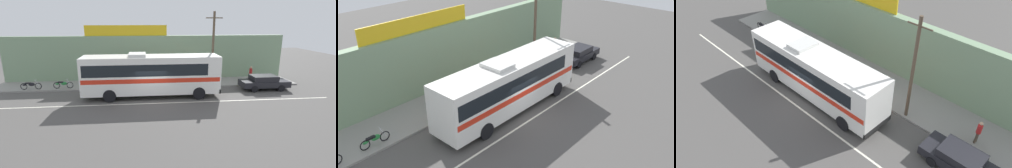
# 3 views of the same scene
# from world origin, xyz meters

# --- Properties ---
(ground_plane) EXTENTS (70.00, 70.00, 0.00)m
(ground_plane) POSITION_xyz_m (0.00, 0.00, 0.00)
(ground_plane) COLOR #4F4C49
(sidewalk_slab) EXTENTS (30.00, 3.60, 0.14)m
(sidewalk_slab) POSITION_xyz_m (0.00, 5.20, 0.07)
(sidewalk_slab) COLOR gray
(sidewalk_slab) RESTS_ON ground_plane
(storefront_facade) EXTENTS (30.00, 0.70, 4.80)m
(storefront_facade) POSITION_xyz_m (0.00, 7.35, 2.40)
(storefront_facade) COLOR gray
(storefront_facade) RESTS_ON ground_plane
(storefront_billboard) EXTENTS (8.58, 0.12, 1.10)m
(storefront_billboard) POSITION_xyz_m (-2.31, 7.35, 5.35)
(storefront_billboard) COLOR gold
(storefront_billboard) RESTS_ON storefront_facade
(road_center_stripe) EXTENTS (30.00, 0.14, 0.01)m
(road_center_stripe) POSITION_xyz_m (0.00, -0.80, 0.00)
(road_center_stripe) COLOR silver
(road_center_stripe) RESTS_ON ground_plane
(intercity_bus) EXTENTS (11.49, 2.66, 3.78)m
(intercity_bus) POSITION_xyz_m (-0.02, 1.08, 2.07)
(intercity_bus) COLOR white
(intercity_bus) RESTS_ON ground_plane
(parked_car) EXTENTS (4.48, 1.87, 1.37)m
(parked_car) POSITION_xyz_m (10.76, 2.17, 0.74)
(parked_car) COLOR black
(parked_car) RESTS_ON ground_plane
(utility_pole) EXTENTS (1.60, 0.22, 7.09)m
(utility_pole) POSITION_xyz_m (6.09, 3.68, 3.81)
(utility_pole) COLOR brown
(utility_pole) RESTS_ON sidewalk_slab
(motorcycle_blue) EXTENTS (1.84, 0.56, 0.94)m
(motorcycle_blue) POSITION_xyz_m (-8.23, 3.97, 0.57)
(motorcycle_blue) COLOR black
(motorcycle_blue) RESTS_ON sidewalk_slab
(pedestrian_far_left) EXTENTS (0.30, 0.48, 1.64)m
(pedestrian_far_left) POSITION_xyz_m (10.50, 4.60, 1.09)
(pedestrian_far_left) COLOR brown
(pedestrian_far_left) RESTS_ON sidewalk_slab
(pedestrian_far_right) EXTENTS (0.30, 0.48, 1.58)m
(pedestrian_far_right) POSITION_xyz_m (-3.23, 4.41, 1.05)
(pedestrian_far_right) COLOR black
(pedestrian_far_right) RESTS_ON sidewalk_slab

